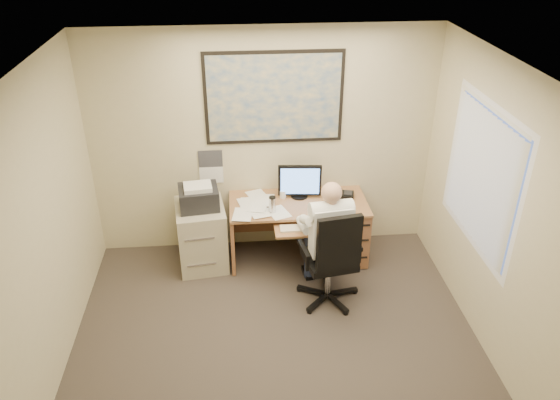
{
  "coord_description": "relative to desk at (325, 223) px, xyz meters",
  "views": [
    {
      "loc": [
        -0.32,
        -3.62,
        3.84
      ],
      "look_at": [
        0.11,
        1.3,
        1.12
      ],
      "focal_mm": 35.0,
      "sensor_mm": 36.0,
      "label": 1
    }
  ],
  "objects": [
    {
      "name": "room_shell",
      "position": [
        -0.71,
        -1.9,
        0.91
      ],
      "size": [
        4.0,
        4.5,
        2.7
      ],
      "color": "#38322C",
      "rests_on": "ground"
    },
    {
      "name": "desk",
      "position": [
        0.0,
        0.0,
        0.0
      ],
      "size": [
        1.6,
        0.97,
        1.15
      ],
      "color": "#A27045",
      "rests_on": "ground"
    },
    {
      "name": "world_map",
      "position": [
        -0.58,
        0.33,
        1.46
      ],
      "size": [
        1.56,
        0.03,
        1.06
      ],
      "primitive_type": "cube",
      "color": "#1E4C93",
      "rests_on": "room_shell"
    },
    {
      "name": "wall_calendar",
      "position": [
        -1.33,
        0.34,
        0.64
      ],
      "size": [
        0.28,
        0.01,
        0.42
      ],
      "primitive_type": "cube",
      "color": "white",
      "rests_on": "room_shell"
    },
    {
      "name": "window_blinds",
      "position": [
        1.26,
        -1.1,
        1.11
      ],
      "size": [
        0.06,
        1.4,
        1.3
      ],
      "primitive_type": null,
      "color": "beige",
      "rests_on": "room_shell"
    },
    {
      "name": "filing_cabinet",
      "position": [
        -1.47,
        -0.05,
        0.01
      ],
      "size": [
        0.62,
        0.72,
        1.06
      ],
      "rotation": [
        0.0,
        0.0,
        0.12
      ],
      "color": "#B4AD91",
      "rests_on": "ground"
    },
    {
      "name": "office_chair",
      "position": [
        -0.11,
        -0.9,
        -0.1
      ],
      "size": [
        0.8,
        0.8,
        1.17
      ],
      "rotation": [
        0.0,
        0.0,
        0.17
      ],
      "color": "black",
      "rests_on": "ground"
    },
    {
      "name": "person",
      "position": [
        -0.1,
        -0.81,
        0.26
      ],
      "size": [
        0.66,
        0.87,
        1.4
      ],
      "primitive_type": null,
      "rotation": [
        0.0,
        0.0,
        0.13
      ],
      "color": "white",
      "rests_on": "office_chair"
    }
  ]
}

